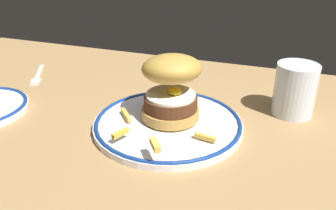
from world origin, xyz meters
The scene contains 6 objects.
ground_plane centered at (0.00, 0.00, -2.00)cm, with size 144.13×86.72×4.00cm, color #987548.
dinner_plate centered at (1.41, 4.93, 0.84)cm, with size 27.16×27.16×1.60cm.
burger centered at (1.37, 6.83, 7.66)cm, with size 14.87×15.12×12.34cm.
fries_pile centered at (0.26, 8.33, 2.58)cm, with size 19.52×28.05×2.95cm.
water_glass centered at (22.45, 18.48, 4.43)cm, with size 7.93×7.93×10.15cm.
fork centered at (-37.81, 18.39, 0.18)cm, with size 8.40×13.16×0.36cm.
Camera 1 is at (20.44, -48.34, 32.51)cm, focal length 37.93 mm.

